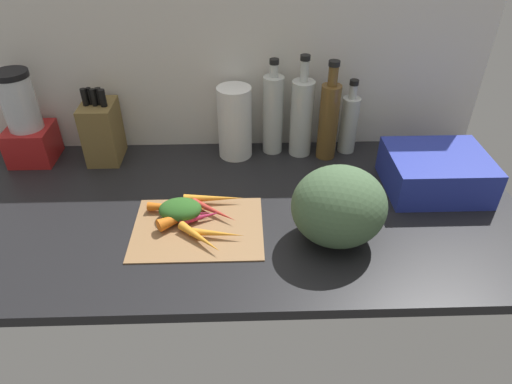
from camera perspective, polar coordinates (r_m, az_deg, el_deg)
ground_plane at (r=135.54cm, az=-3.07°, el=-2.17°), size 170.00×80.00×3.00cm
wall_back at (r=154.53cm, az=-3.27°, el=16.11°), size 170.00×3.00×60.00cm
cutting_board at (r=126.78cm, az=-7.29°, el=-4.46°), size 35.72×26.76×0.80cm
carrot_0 at (r=129.71cm, az=-5.29°, el=-2.37°), size 13.82×11.03×2.26cm
carrot_1 at (r=134.19cm, az=-5.32°, el=-0.79°), size 17.59×2.88×2.66cm
carrot_2 at (r=129.20cm, az=-8.26°, el=-2.83°), size 11.82×3.78×2.17cm
carrot_3 at (r=127.82cm, az=-6.88°, el=-3.13°), size 12.59×6.57×2.34cm
carrot_4 at (r=127.73cm, az=-9.21°, el=-3.05°), size 14.11×10.82×3.59cm
carrot_5 at (r=122.04cm, az=-4.95°, el=-5.21°), size 15.00×4.33×2.22cm
carrot_6 at (r=120.99cm, az=-7.04°, el=-5.72°), size 12.66×12.50×2.49cm
carrot_7 at (r=132.25cm, az=-10.21°, el=-1.92°), size 15.58×3.99×2.59cm
carrot_greens_pile at (r=129.13cm, az=-9.49°, el=-2.17°), size 12.02×9.25×5.09cm
winter_squash at (r=118.31cm, az=10.36°, el=-1.80°), size 24.64×22.29×21.35cm
knife_block at (r=159.98cm, az=-18.73°, el=7.27°), size 10.56×14.01×25.54cm
blender_appliance at (r=167.46cm, az=-26.91°, el=7.64°), size 14.27×14.27×31.09cm
paper_towel_roll at (r=153.19cm, az=-2.68°, el=8.72°), size 11.30×11.30×24.52cm
bottle_0 at (r=154.88cm, az=2.15°, el=9.79°), size 6.87×6.87×32.80cm
bottle_1 at (r=154.18cm, az=5.75°, el=9.41°), size 7.57×7.57×34.60cm
bottle_2 at (r=153.13cm, az=9.11°, el=9.03°), size 6.54×6.54×33.62cm
bottle_3 at (r=159.40cm, az=11.59°, el=8.48°), size 5.92×5.92×25.95cm
dish_rack at (r=148.99cm, az=21.63°, el=2.36°), size 29.54×24.54×11.71cm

